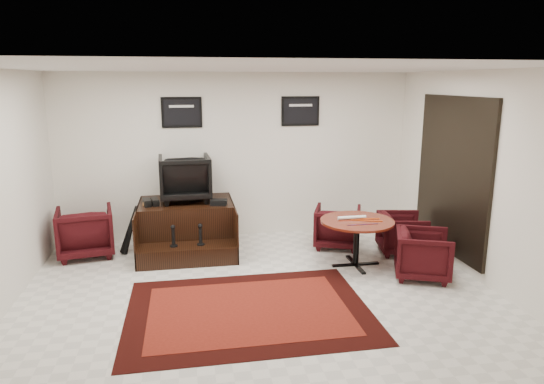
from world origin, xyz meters
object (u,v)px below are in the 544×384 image
Objects in this scene: shine_podium at (187,227)px; shine_chair at (185,176)px; meeting_table at (357,226)px; table_chair_window at (402,231)px; armchair_side at (85,229)px; table_chair_corner at (423,252)px; table_chair_back at (338,225)px.

shine_chair is (0.00, 0.15, 0.82)m from shine_podium.
shine_chair is at bearing 151.10° from meeting_table.
shine_podium is 2.20× the size of table_chair_window.
meeting_table is (2.43, -1.19, 0.25)m from shine_podium.
meeting_table is at bearing 124.72° from table_chair_window.
armchair_side reaches higher than meeting_table.
meeting_table is at bearing 153.96° from armchair_side.
shine_podium is 1.55m from armchair_side.
shine_chair is 1.12× the size of table_chair_corner.
table_chair_back is at bearing 90.73° from meeting_table.
armchair_side is 1.13× the size of table_chair_back.
shine_podium is 2.11× the size of table_chair_corner.
shine_podium is at bearing 87.40° from shine_chair.
table_chair_back is at bearing 73.63° from table_chair_window.
shine_podium is at bearing 87.32° from table_chair_window.
shine_podium is 3.64m from table_chair_corner.
meeting_table is 1.46× the size of table_chair_corner.
table_chair_corner is at bearing -28.96° from shine_podium.
shine_chair is at bearing 80.85° from table_chair_corner.
table_chair_back is at bearing 49.97° from table_chair_corner.
armchair_side is at bearing 91.83° from table_chair_corner.
table_chair_back is at bearing 166.21° from shine_chair.
shine_podium is at bearing 13.36° from table_chair_back.
table_chair_corner is (0.76, -0.57, -0.24)m from meeting_table.
armchair_side is 5.04m from table_chair_corner.
table_chair_window is 0.96× the size of table_chair_corner.
table_chair_window is (0.90, 0.40, -0.26)m from meeting_table.
shine_podium is 1.84× the size of armchair_side.
shine_podium is 1.88× the size of shine_chair.
table_chair_back is 1.06× the size of table_chair_window.
table_chair_window is (3.33, -0.79, -0.01)m from shine_podium.
table_chair_corner reaches higher than table_chair_window.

